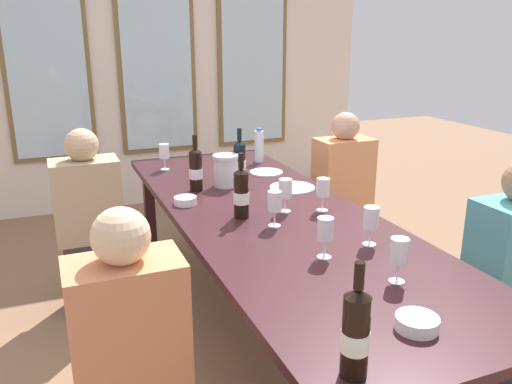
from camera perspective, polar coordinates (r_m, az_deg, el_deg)
The scene contains 24 objects.
ground_plane at distance 3.02m, azimuth 1.70°, elevation -15.71°, with size 12.00×12.00×0.00m, color #856045.
back_wall_with_windows at distance 5.11m, azimuth -10.85°, elevation 14.82°, with size 4.16×0.10×2.90m.
dining_table at distance 2.71m, azimuth 1.82°, elevation -3.57°, with size 0.96×2.84×0.74m.
white_plate_0 at distance 3.44m, azimuth 1.12°, elevation 2.15°, with size 0.22×0.22×0.01m, color white.
white_plate_1 at distance 3.11m, azimuth 3.95°, elevation 0.48°, with size 0.27×0.27×0.01m, color white.
metal_pitcher at distance 3.14m, azimuth -3.31°, elevation 2.36°, with size 0.16×0.16×0.19m.
wine_bottle_0 at distance 1.47m, azimuth 10.74°, elevation -14.76°, with size 0.08×0.08×0.34m.
wine_bottle_1 at distance 2.59m, azimuth -1.61°, elevation -0.11°, with size 0.08×0.08×0.33m.
wine_bottle_2 at distance 3.24m, azimuth -1.79°, elevation 3.42°, with size 0.08×0.08×0.33m.
wine_bottle_3 at distance 3.05m, azimuth -6.55°, elevation 2.46°, with size 0.08×0.08×0.33m.
tasting_bowl_0 at distance 1.77m, azimuth 17.04°, elevation -13.41°, with size 0.14×0.14×0.04m, color white.
tasting_bowl_1 at distance 2.84m, azimuth -7.67°, elevation -0.93°, with size 0.12×0.12×0.04m, color white.
water_bottle at distance 3.71m, azimuth 0.34°, elevation 5.00°, with size 0.06×0.06×0.24m.
wine_glass_0 at distance 2.71m, azimuth 7.27°, elevation 0.41°, with size 0.07×0.07×0.17m.
wine_glass_1 at distance 2.68m, azimuth 3.21°, elevation 0.33°, with size 0.07×0.07×0.17m.
wine_glass_2 at distance 2.48m, azimuth 2.03°, elevation -1.16°, with size 0.07×0.07×0.17m.
wine_glass_3 at distance 2.32m, azimuth 12.35°, elevation -2.83°, with size 0.07×0.07×0.17m.
wine_glass_4 at distance 3.55m, azimuth -9.92°, elevation 4.31°, with size 0.07×0.07×0.17m.
wine_glass_5 at distance 2.01m, azimuth 15.24°, elevation -6.39°, with size 0.07×0.07×0.17m.
wine_glass_6 at distance 2.16m, azimuth 7.50°, elevation -4.21°, with size 0.07×0.07×0.17m.
seated_person_0 at distance 3.26m, azimuth -17.57°, elevation -3.57°, with size 0.38×0.24×1.11m.
seated_person_1 at distance 3.73m, azimuth 9.30°, elevation -0.37°, with size 0.38×0.24×1.11m.
seated_person_2 at distance 1.95m, azimuth -13.32°, elevation -18.13°, with size 0.38×0.24×1.11m.
seated_person_3 at distance 2.69m, azimuth 25.72°, elevation -9.07°, with size 0.38×0.24×1.11m.
Camera 1 is at (-1.04, -2.31, 1.64)m, focal length 36.92 mm.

